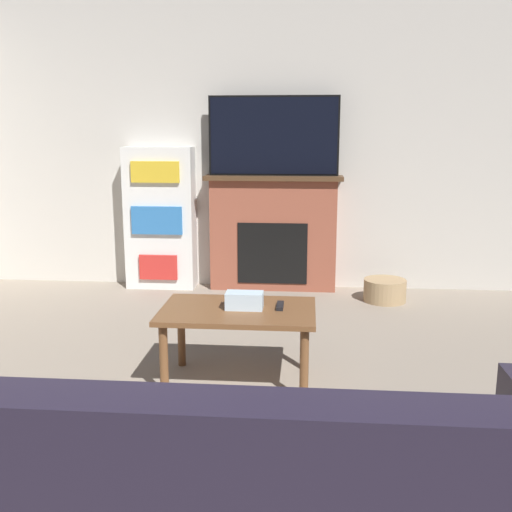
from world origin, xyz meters
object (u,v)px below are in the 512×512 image
object	(u,v)px
storage_basket	(385,290)
fireplace	(273,233)
bookshelf	(160,218)
tv	(274,136)
coffee_table	(238,319)

from	to	relation	value
storage_basket	fireplace	bearing A→B (deg)	161.21
fireplace	bookshelf	xyz separation A→B (m)	(-1.08, -0.02, 0.13)
bookshelf	storage_basket	bearing A→B (deg)	-8.79
bookshelf	storage_basket	xyz separation A→B (m)	(2.11, -0.33, -0.58)
tv	coffee_table	world-z (taller)	tv
bookshelf	fireplace	bearing A→B (deg)	1.20
bookshelf	storage_basket	size ratio (longest dim) A/B	3.59
tv	fireplace	bearing A→B (deg)	90.00
coffee_table	storage_basket	distance (m)	2.19
fireplace	storage_basket	xyz separation A→B (m)	(1.02, -0.35, -0.45)
tv	bookshelf	bearing A→B (deg)	-179.85
tv	coffee_table	distance (m)	2.44
tv	storage_basket	world-z (taller)	tv
coffee_table	storage_basket	size ratio (longest dim) A/B	2.44
fireplace	tv	size ratio (longest dim) A/B	1.07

